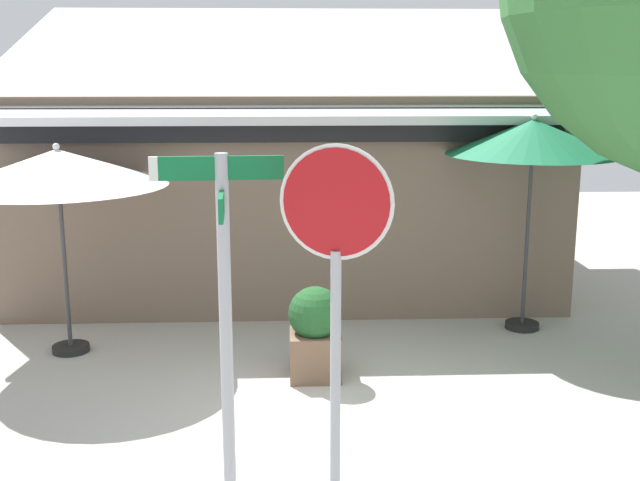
# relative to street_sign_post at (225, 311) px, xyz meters

# --- Properties ---
(ground_plane) EXTENTS (28.00, 28.00, 0.10)m
(ground_plane) POSITION_rel_street_sign_post_xyz_m (0.94, 1.61, -1.79)
(ground_plane) COLOR #ADA8A0
(cafe_building) EXTENTS (8.38, 5.41, 4.41)m
(cafe_building) POSITION_rel_street_sign_post_xyz_m (0.39, 7.41, -0.14)
(cafe_building) COLOR #705B4C
(cafe_building) RESTS_ON ground
(street_sign_post) EXTENTS (0.89, 0.83, 2.83)m
(street_sign_post) POSITION_rel_street_sign_post_xyz_m (0.00, 0.00, 0.00)
(street_sign_post) COLOR #A8AAB2
(street_sign_post) RESTS_ON ground
(stop_sign) EXTENTS (0.71, 0.23, 2.93)m
(stop_sign) POSITION_rel_street_sign_post_xyz_m (0.74, -0.37, 0.29)
(stop_sign) COLOR #A8AAB2
(stop_sign) RESTS_ON ground
(patio_umbrella_ivory_left) EXTENTS (2.52, 2.52, 2.52)m
(patio_umbrella_ivory_left) POSITION_rel_street_sign_post_xyz_m (-2.20, 3.91, 0.49)
(patio_umbrella_ivory_left) COLOR black
(patio_umbrella_ivory_left) RESTS_ON ground
(patio_umbrella_forest_green_center) EXTENTS (2.18, 2.18, 2.81)m
(patio_umbrella_forest_green_center) POSITION_rel_street_sign_post_xyz_m (3.52, 4.53, 0.76)
(patio_umbrella_forest_green_center) COLOR black
(patio_umbrella_forest_green_center) RESTS_ON ground
(sidewalk_planter) EXTENTS (0.60, 0.60, 1.03)m
(sidewalk_planter) POSITION_rel_street_sign_post_xyz_m (0.73, 3.01, -1.21)
(sidewalk_planter) COLOR brown
(sidewalk_planter) RESTS_ON ground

